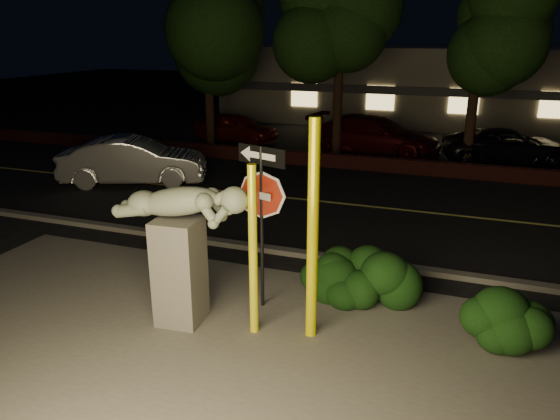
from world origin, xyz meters
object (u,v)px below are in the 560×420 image
(yellow_pole_left, at_px, (253,252))
(parked_car_darkred, at_px, (374,135))
(yellow_pole_right, at_px, (313,233))
(silver_sedan, at_px, (134,161))
(parked_car_red, at_px, (236,127))
(parked_car_dark, at_px, (509,147))
(signpost, at_px, (261,196))
(sculpture, at_px, (180,238))

(yellow_pole_left, distance_m, parked_car_darkred, 14.53)
(yellow_pole_left, bearing_deg, yellow_pole_right, 13.42)
(silver_sedan, height_order, parked_car_red, silver_sedan)
(parked_car_darkred, bearing_deg, parked_car_dark, -82.91)
(parked_car_dark, bearing_deg, signpost, 148.47)
(yellow_pole_right, xyz_separation_m, parked_car_dark, (3.41, 14.25, -1.14))
(signpost, height_order, sculpture, signpost)
(yellow_pole_left, relative_size, parked_car_red, 0.75)
(yellow_pole_right, relative_size, parked_car_red, 0.94)
(silver_sedan, bearing_deg, signpost, -155.31)
(sculpture, xyz_separation_m, silver_sedan, (-6.02, 7.39, -0.78))
(parked_car_dark, bearing_deg, parked_car_red, 74.52)
(sculpture, distance_m, parked_car_red, 16.16)
(parked_car_darkred, bearing_deg, signpost, -170.22)
(silver_sedan, height_order, parked_car_darkred, parked_car_darkred)
(yellow_pole_right, relative_size, parked_car_dark, 0.76)
(parked_car_darkred, height_order, parked_car_dark, parked_car_darkred)
(yellow_pole_right, xyz_separation_m, silver_sedan, (-8.20, 7.08, -1.04))
(signpost, height_order, parked_car_darkred, signpost)
(signpost, height_order, parked_car_dark, signpost)
(signpost, bearing_deg, sculpture, -119.03)
(silver_sedan, xyz_separation_m, parked_car_dark, (11.61, 7.17, -0.10))
(sculpture, xyz_separation_m, parked_car_dark, (5.59, 14.56, -0.88))
(yellow_pole_right, relative_size, silver_sedan, 0.78)
(signpost, relative_size, parked_car_red, 0.77)
(parked_car_red, bearing_deg, parked_car_darkred, -87.61)
(signpost, relative_size, silver_sedan, 0.64)
(silver_sedan, relative_size, parked_car_darkred, 0.86)
(parked_car_red, bearing_deg, signpost, -147.41)
(yellow_pole_left, height_order, parked_car_darkred, yellow_pole_left)
(silver_sedan, height_order, parked_car_dark, silver_sedan)
(signpost, height_order, parked_car_red, signpost)
(sculpture, height_order, parked_car_red, sculpture)
(yellow_pole_left, relative_size, parked_car_darkred, 0.54)
(yellow_pole_left, bearing_deg, parked_car_darkred, 93.01)
(yellow_pole_left, xyz_separation_m, parked_car_darkred, (-0.76, 14.50, -0.66))
(yellow_pole_right, height_order, signpost, yellow_pole_right)
(parked_car_red, xyz_separation_m, parked_car_darkred, (6.34, -0.45, 0.12))
(yellow_pole_right, bearing_deg, yellow_pole_left, -166.58)
(yellow_pole_right, height_order, silver_sedan, yellow_pole_right)
(silver_sedan, relative_size, parked_car_dark, 0.98)
(sculpture, xyz_separation_m, parked_car_darkred, (0.50, 14.59, -0.76))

